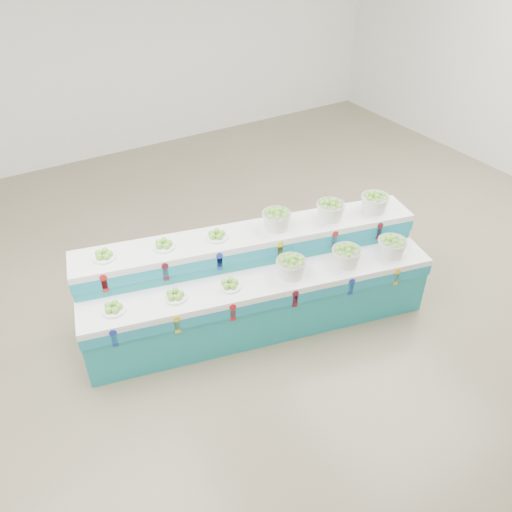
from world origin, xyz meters
name	(u,v)px	position (x,y,z in m)	size (l,w,h in m)	color
ground	(288,294)	(0.00, 0.00, 0.00)	(10.00, 10.00, 0.00)	#70644B
back_wall	(123,34)	(0.00, 5.00, 2.00)	(10.00, 10.00, 0.00)	silver
display_stand	(256,283)	(-0.54, -0.15, 0.51)	(3.74, 0.96, 1.02)	teal
plate_lower_left	(113,307)	(-2.06, -0.04, 0.77)	(0.23, 0.23, 0.09)	white
plate_lower_mid	(175,295)	(-1.48, -0.17, 0.77)	(0.23, 0.23, 0.09)	white
plate_lower_right	(230,284)	(-0.94, -0.30, 0.77)	(0.23, 0.23, 0.09)	white
basket_lower_left	(291,266)	(-0.30, -0.45, 0.83)	(0.31, 0.31, 0.22)	silver
basket_lower_mid	(346,255)	(0.31, -0.59, 0.83)	(0.31, 0.31, 0.22)	silver
basket_lower_right	(392,246)	(0.84, -0.71, 0.83)	(0.31, 0.31, 0.22)	silver
plate_upper_left	(104,255)	(-1.95, 0.41, 1.07)	(0.23, 0.23, 0.09)	white
plate_upper_mid	(164,244)	(-1.37, 0.28, 1.07)	(0.23, 0.23, 0.09)	white
plate_upper_right	(217,235)	(-0.83, 0.15, 1.07)	(0.23, 0.23, 0.09)	white
basket_upper_left	(276,219)	(-0.19, 0.00, 1.13)	(0.31, 0.31, 0.22)	silver
basket_upper_mid	(330,209)	(0.42, -0.14, 1.13)	(0.31, 0.31, 0.22)	silver
basket_upper_right	(375,202)	(0.95, -0.26, 1.13)	(0.31, 0.31, 0.22)	silver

